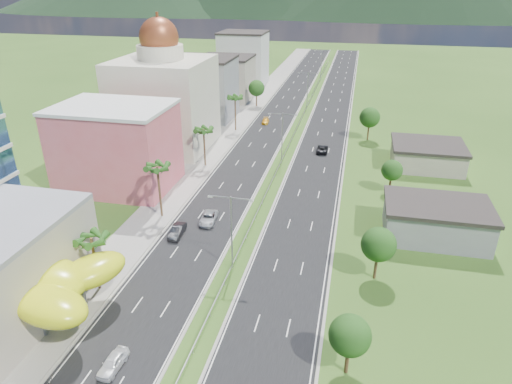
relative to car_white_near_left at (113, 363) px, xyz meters
The scene contains 33 objects.
ground 12.14m from the car_white_near_left, 53.30° to the left, with size 500.00×500.00×0.00m, color #2D5119.
road_left 99.72m from the car_white_near_left, 90.15° to the left, with size 11.00×260.00×0.04m, color black.
road_right 100.80m from the car_white_near_left, 81.59° to the left, with size 11.00×260.00×0.04m, color black.
sidewalk_left 100.19m from the car_white_near_left, 95.59° to the left, with size 7.00×260.00×0.12m, color gray.
median_guardrail 82.02m from the car_white_near_left, 84.94° to the left, with size 0.10×216.06×0.76m.
streetlight_median_b 21.84m from the car_white_near_left, 69.83° to the left, with size 6.04×0.25×11.00m.
streetlight_median_c 60.45m from the car_white_near_left, 83.09° to the left, with size 6.04×0.25×11.00m.
streetlight_median_d 105.13m from the car_white_near_left, 86.04° to the left, with size 6.04×0.25×11.00m.
streetlight_median_e 150.01m from the car_white_near_left, 87.23° to the left, with size 6.04×0.25×11.00m.
lime_canopy 14.60m from the car_white_near_left, 155.89° to the left, with size 18.00×15.00×7.40m.
pink_shophouse 47.08m from the car_white_near_left, 116.46° to the left, with size 20.00×15.00×15.00m, color #D35660.
domed_building 68.78m from the car_white_near_left, 107.79° to the left, with size 20.00×20.00×28.70m.
midrise_grey 92.15m from the car_white_near_left, 102.42° to the left, with size 16.00×15.00×16.00m, color gray.
midrise_beige 113.59m from the car_white_near_left, 100.03° to the left, with size 16.00×15.00×13.00m, color #A69C88.
midrise_white 136.40m from the car_white_near_left, 98.34° to the left, with size 16.00×15.00×18.00m, color silver.
shed_near 49.50m from the car_white_near_left, 44.57° to the left, with size 15.00×10.00×5.00m, color gray.
shed_far 74.68m from the car_white_near_left, 60.08° to the left, with size 14.00×12.00×4.40m, color #A69C88.
palm_tree_b 15.65m from the car_white_near_left, 125.19° to the left, with size 3.60×3.60×8.10m.
palm_tree_c 33.67m from the car_white_near_left, 104.60° to the left, with size 3.60×3.60×9.60m.
palm_tree_d 55.75m from the car_white_near_left, 98.58° to the left, with size 3.60×3.60×8.60m.
palm_tree_e 80.49m from the car_white_near_left, 95.92° to the left, with size 3.60×3.60×9.40m.
leafy_tree_lfar 105.15m from the car_white_near_left, 94.51° to the left, with size 4.90×4.90×8.05m.
leafy_tree_ra 24.05m from the car_white_near_left, 11.47° to the left, with size 4.20×4.20×6.90m.
leafy_tree_rb 34.34m from the car_white_near_left, 39.61° to the left, with size 4.55×4.55×7.47m.
leafy_tree_rc 57.79m from the car_white_near_left, 59.54° to the left, with size 3.85×3.85×6.33m.
leafy_tree_rd 83.75m from the car_white_near_left, 72.43° to the left, with size 4.90×4.90×8.05m.
mountain_ridge 464.61m from the car_white_near_left, 81.68° to the left, with size 860.00×140.00×90.00m, color black, non-canonical shape.
car_white_near_left is the anchor object (origin of this frame).
car_dark_left 26.56m from the car_white_near_left, 97.31° to the left, with size 1.66×4.77×1.57m, color black.
car_silver_mid_left 31.39m from the car_white_near_left, 89.97° to the left, with size 2.42×5.25×1.46m, color #A4A7AB.
car_yellow_far_left 87.65m from the car_white_near_left, 91.28° to the left, with size 1.74×4.28×1.24m, color gold.
car_dark_far_right 70.08m from the car_white_near_left, 77.49° to the left, with size 2.42×5.24×1.46m, color black.
motorcycle 6.31m from the car_white_near_left, 143.29° to the right, with size 0.59×1.94×1.24m, color black.
Camera 1 is at (14.49, -40.16, 36.34)m, focal length 32.00 mm.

